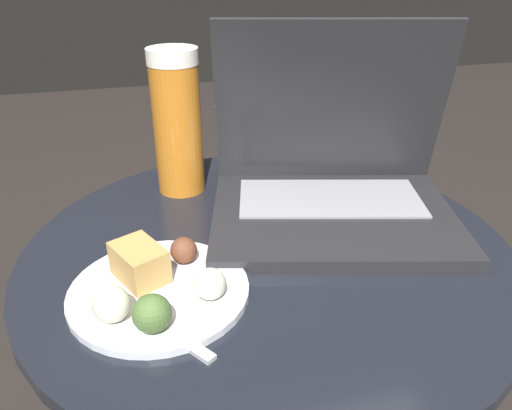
% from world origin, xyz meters
% --- Properties ---
extents(table, '(0.63, 0.63, 0.53)m').
position_xyz_m(table, '(0.00, 0.00, 0.35)').
color(table, '#515156').
rests_on(table, ground_plane).
extents(laptop, '(0.39, 0.33, 0.26)m').
position_xyz_m(laptop, '(0.11, 0.07, 0.58)').
color(laptop, '#232326').
rests_on(laptop, table).
extents(beer_glass, '(0.07, 0.07, 0.22)m').
position_xyz_m(beer_glass, '(-0.08, 0.20, 0.64)').
color(beer_glass, '#C6701E').
rests_on(beer_glass, table).
extents(snack_plate, '(0.20, 0.20, 0.05)m').
position_xyz_m(snack_plate, '(-0.15, -0.07, 0.54)').
color(snack_plate, silver).
rests_on(snack_plate, table).
extents(fork, '(0.13, 0.17, 0.00)m').
position_xyz_m(fork, '(-0.17, -0.09, 0.53)').
color(fork, '#B2B2B7').
rests_on(fork, table).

